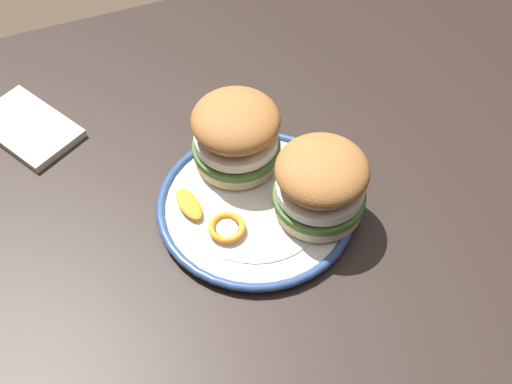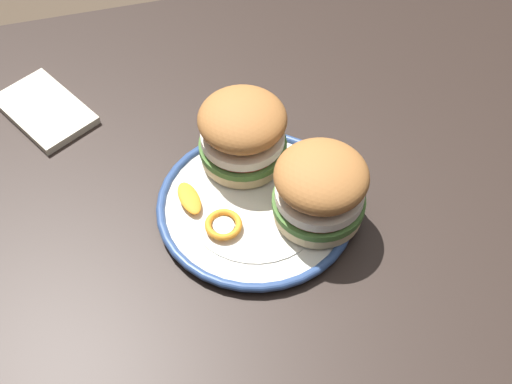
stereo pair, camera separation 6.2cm
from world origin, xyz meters
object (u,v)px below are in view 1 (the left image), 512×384
dinner_plate (256,206)px  sandwich_half_left (236,133)px  sandwich_half_right (321,182)px  dining_table (261,228)px

dinner_plate → sandwich_half_left: sandwich_half_left is taller
dinner_plate → sandwich_half_right: size_ratio=1.64×
sandwich_half_left → sandwich_half_right: (-0.07, 0.12, 0.00)m
dining_table → sandwich_half_right: 0.21m
dining_table → sandwich_half_right: size_ratio=7.17×
sandwich_half_left → dining_table: bearing=126.6°
sandwich_half_left → sandwich_half_right: bearing=121.0°
dining_table → dinner_plate: dinner_plate is taller
dining_table → dinner_plate: (0.03, 0.05, 0.13)m
dinner_plate → sandwich_half_left: (-0.00, -0.08, 0.06)m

